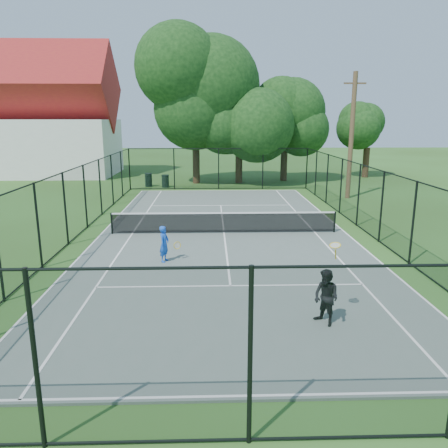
{
  "coord_description": "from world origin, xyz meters",
  "views": [
    {
      "loc": [
        -0.58,
        -18.99,
        5.07
      ],
      "look_at": [
        -0.09,
        -3.0,
        1.2
      ],
      "focal_mm": 35.0,
      "sensor_mm": 36.0,
      "label": 1
    }
  ],
  "objects_px": {
    "trash_bin_left": "(148,180)",
    "player_black": "(326,297)",
    "utility_pole": "(351,136)",
    "player_blue": "(164,244)",
    "trash_bin_right": "(165,181)",
    "tennis_net": "(224,222)"
  },
  "relations": [
    {
      "from": "trash_bin_left",
      "to": "player_black",
      "type": "height_order",
      "value": "player_black"
    },
    {
      "from": "trash_bin_left",
      "to": "player_black",
      "type": "bearing_deg",
      "value": -72.04
    },
    {
      "from": "trash_bin_left",
      "to": "utility_pole",
      "type": "distance_m",
      "value": 15.18
    },
    {
      "from": "trash_bin_left",
      "to": "player_blue",
      "type": "bearing_deg",
      "value": -80.44
    },
    {
      "from": "trash_bin_left",
      "to": "utility_pole",
      "type": "bearing_deg",
      "value": -21.54
    },
    {
      "from": "player_blue",
      "to": "player_black",
      "type": "bearing_deg",
      "value": -48.45
    },
    {
      "from": "trash_bin_right",
      "to": "tennis_net",
      "type": "bearing_deg",
      "value": -73.92
    },
    {
      "from": "trash_bin_right",
      "to": "player_black",
      "type": "xyz_separation_m",
      "value": [
        6.27,
        -22.98,
        0.3
      ]
    },
    {
      "from": "tennis_net",
      "to": "player_blue",
      "type": "bearing_deg",
      "value": -119.78
    },
    {
      "from": "utility_pole",
      "to": "player_black",
      "type": "bearing_deg",
      "value": -108.81
    },
    {
      "from": "utility_pole",
      "to": "player_black",
      "type": "xyz_separation_m",
      "value": [
        -6.14,
        -18.03,
        -3.24
      ]
    },
    {
      "from": "tennis_net",
      "to": "player_black",
      "type": "bearing_deg",
      "value": -76.02
    },
    {
      "from": "trash_bin_right",
      "to": "utility_pole",
      "type": "bearing_deg",
      "value": -21.76
    },
    {
      "from": "tennis_net",
      "to": "utility_pole",
      "type": "relative_size",
      "value": 1.27
    },
    {
      "from": "trash_bin_right",
      "to": "player_black",
      "type": "relative_size",
      "value": 0.47
    },
    {
      "from": "tennis_net",
      "to": "trash_bin_left",
      "type": "relative_size",
      "value": 9.93
    },
    {
      "from": "trash_bin_right",
      "to": "player_black",
      "type": "bearing_deg",
      "value": -74.74
    },
    {
      "from": "trash_bin_left",
      "to": "player_black",
      "type": "relative_size",
      "value": 0.5
    },
    {
      "from": "trash_bin_left",
      "to": "tennis_net",
      "type": "bearing_deg",
      "value": -69.64
    },
    {
      "from": "utility_pole",
      "to": "player_blue",
      "type": "bearing_deg",
      "value": -129.43
    },
    {
      "from": "trash_bin_left",
      "to": "utility_pole",
      "type": "relative_size",
      "value": 0.13
    },
    {
      "from": "utility_pole",
      "to": "player_black",
      "type": "relative_size",
      "value": 3.91
    }
  ]
}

